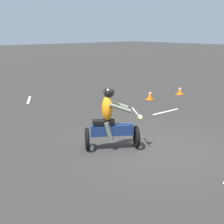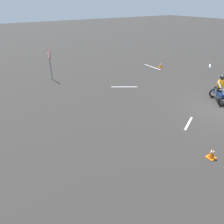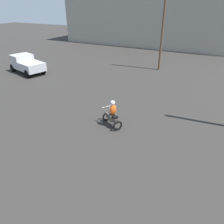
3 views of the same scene
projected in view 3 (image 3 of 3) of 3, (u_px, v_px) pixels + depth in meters
motorcycle_rider_background at (112, 115)px, 12.78m from camera, size 1.50×1.26×1.66m
pickup_truck at (27, 64)px, 22.35m from camera, size 4.49×2.96×1.73m
utility_pole_far at (163, 22)px, 21.54m from camera, size 0.24×0.24×9.71m
building_backdrop at (150, 15)px, 35.46m from camera, size 27.95×8.10×9.26m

